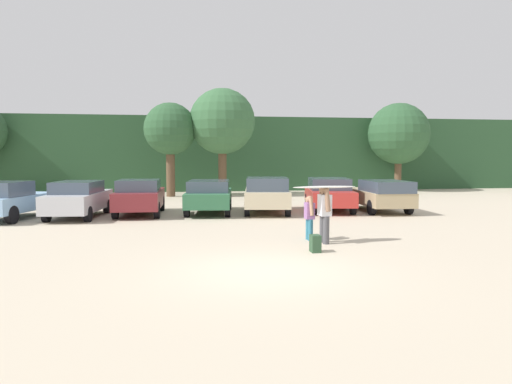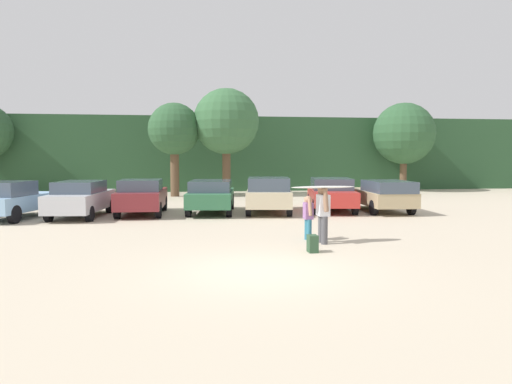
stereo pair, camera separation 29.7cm
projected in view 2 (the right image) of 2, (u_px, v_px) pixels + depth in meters
ground_plane at (259, 271)px, 10.74m from camera, size 120.00×120.00×0.00m
hillside_ridge at (204, 154)px, 40.46m from camera, size 108.00×12.00×5.29m
tree_left at (174, 130)px, 30.35m from camera, size 3.21×3.21×5.76m
tree_center at (226, 122)px, 30.77m from camera, size 4.10×4.10×6.70m
tree_far_right at (404, 134)px, 34.89m from camera, size 4.33×4.33×6.25m
parked_car_sky_blue at (12, 199)px, 19.50m from camera, size 2.70×4.36×1.52m
parked_car_silver at (81, 198)px, 20.19m from camera, size 2.20×4.56×1.48m
parked_car_maroon at (142, 196)px, 21.05m from camera, size 1.99×4.34×1.51m
parked_car_forest_green at (211, 195)px, 21.60m from camera, size 2.40×4.65×1.44m
parked_car_champagne at (269, 194)px, 21.65m from camera, size 2.56×4.57×1.57m
parked_car_red at (331, 194)px, 22.48m from camera, size 2.65×4.72×1.49m
parked_car_tan at (383, 195)px, 22.13m from camera, size 2.07×4.61×1.43m
person_adult at (323, 211)px, 14.09m from camera, size 0.32×0.75×1.66m
person_child at (308, 215)px, 14.64m from camera, size 0.25×0.63×1.32m
surfboard_white at (323, 187)px, 14.07m from camera, size 1.94×0.69×0.09m
backpack_dropped at (313, 244)px, 12.83m from camera, size 0.24×0.34×0.45m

